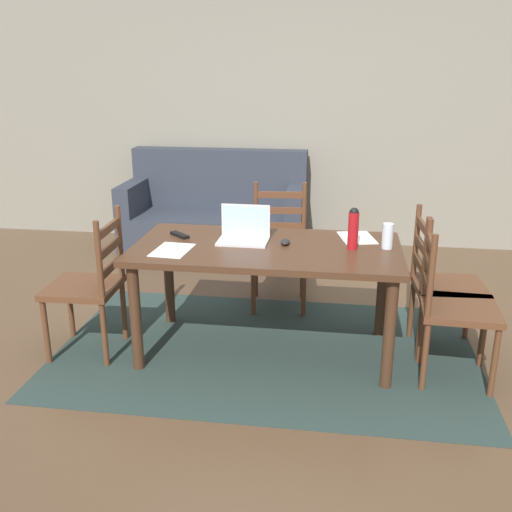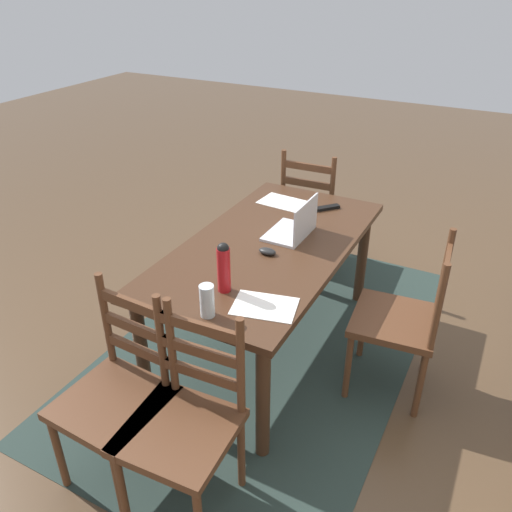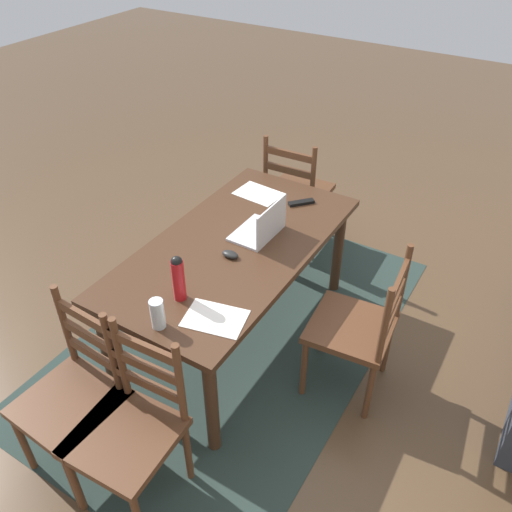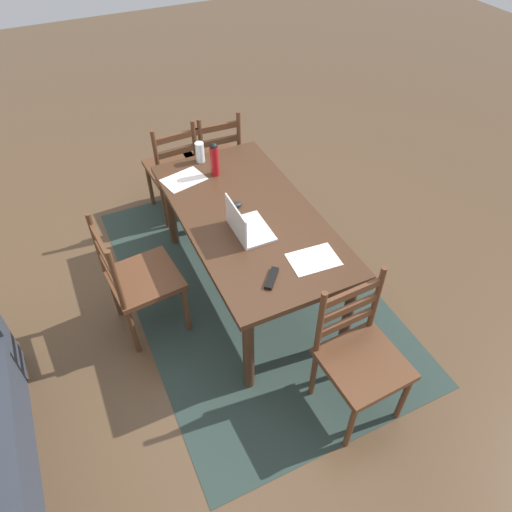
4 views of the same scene
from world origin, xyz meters
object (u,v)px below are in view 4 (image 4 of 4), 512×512
dining_table (249,224)px  chair_left_near (360,357)px  chair_far_head (138,279)px  drinking_glass (200,152)px  tv_remote (272,278)px  computer_mouse (235,205)px  chair_right_far (176,169)px  chair_right_near (213,159)px  laptop (245,226)px  water_bottle (215,159)px

dining_table → chair_left_near: (-1.13, -0.17, -0.18)m
chair_far_head → chair_left_near: 1.49m
drinking_glass → tv_remote: bearing=177.2°
computer_mouse → chair_far_head: bearing=99.5°
computer_mouse → tv_remote: bearing=174.4°
chair_far_head → drinking_glass: 1.11m
chair_right_far → tv_remote: size_ratio=5.59×
chair_far_head → chair_right_far: bearing=-29.2°
computer_mouse → tv_remote: computer_mouse is taller
chair_left_near → chair_right_near: size_ratio=1.00×
laptop → chair_far_head: bearing=77.6°
laptop → drinking_glass: laptop is taller
dining_table → water_bottle: 0.58m
chair_left_near → computer_mouse: size_ratio=9.50×
dining_table → water_bottle: water_bottle is taller
chair_far_head → drinking_glass: bearing=-44.7°
chair_left_near → chair_right_near: same height
chair_right_far → laptop: (-1.29, -0.07, 0.33)m
drinking_glass → chair_right_near: bearing=-31.5°
tv_remote → chair_left_near: bearing=161.0°
chair_far_head → water_bottle: (0.54, -0.78, 0.40)m
chair_right_far → tv_remote: chair_right_far is taller
drinking_glass → chair_left_near: bearing=-172.9°
chair_right_near → computer_mouse: (-1.02, 0.22, 0.29)m
chair_right_near → drinking_glass: (-0.38, 0.23, 0.35)m
chair_right_near → laptop: laptop is taller
laptop → drinking_glass: 0.91m
chair_right_near → computer_mouse: bearing=167.7°
chair_right_near → chair_right_far: bearing=90.0°
chair_left_near → tv_remote: size_ratio=5.59×
dining_table → tv_remote: (-0.60, 0.13, 0.10)m
chair_right_near → chair_left_near: bearing=-180.0°
dining_table → chair_right_near: 1.16m
chair_left_near → laptop: (0.97, 0.27, 0.33)m
computer_mouse → tv_remote: 0.72m
water_bottle → computer_mouse: 0.44m
dining_table → chair_right_far: chair_right_far is taller
chair_far_head → chair_right_near: (1.13, -0.98, 0.00)m
dining_table → computer_mouse: (0.11, 0.05, 0.11)m
chair_far_head → laptop: 0.79m
chair_left_near → chair_right_far: (2.26, 0.34, 0.00)m
dining_table → chair_right_near: size_ratio=1.77×
chair_right_near → dining_table: bearing=171.4°
chair_far_head → tv_remote: size_ratio=5.59×
drinking_glass → computer_mouse: size_ratio=1.58×
laptop → tv_remote: laptop is taller
tv_remote → dining_table: bearing=-60.5°
chair_right_far → chair_left_near: bearing=-171.4°
dining_table → tv_remote: 0.62m
dining_table → chair_right_near: chair_right_near is taller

